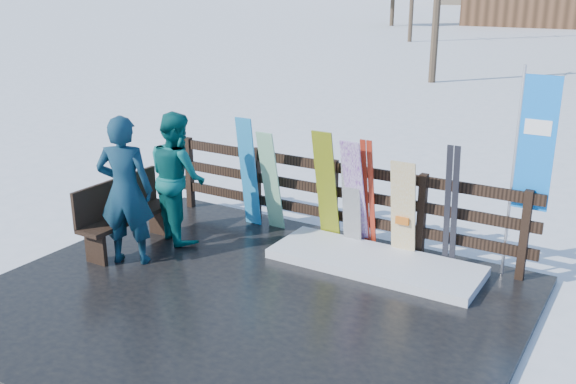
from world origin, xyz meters
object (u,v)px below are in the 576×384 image
Objects in this scene: snowboard_3 at (355,195)px; person_back at (177,177)px; snowboard_5 at (403,211)px; snowboard_1 at (271,182)px; bench at (123,212)px; snowboard_4 at (351,203)px; person_front at (125,191)px; snowboard_0 at (248,172)px; snowboard_2 at (326,187)px; rental_flag at (531,151)px.

person_back is at bearing -158.23° from snowboard_3.
snowboard_3 is at bearing -180.00° from snowboard_5.
snowboard_1 is 0.84× the size of person_back.
snowboard_3 is 1.18× the size of snowboard_5.
snowboard_4 is (2.68, 1.56, 0.14)m from bench.
person_front is (0.40, -0.32, 0.46)m from bench.
snowboard_2 is (1.30, -0.00, -0.02)m from snowboard_0.
snowboard_4 is 0.74m from snowboard_5.
rental_flag is at bearing 10.75° from snowboard_5.
rental_flag is at bearing 6.06° from snowboard_2.
snowboard_1 is (1.38, 1.56, 0.24)m from bench.
snowboard_2 is at bearing 180.00° from snowboard_3.
bench is at bearing -155.38° from snowboard_5.
snowboard_3 is at bearing -130.96° from person_back.
snowboard_5 reaches higher than bench.
snowboard_5 is (0.74, 0.00, 0.03)m from snowboard_4.
snowboard_0 is at bearing 180.00° from snowboard_2.
snowboard_0 reaches higher than snowboard_1.
snowboard_4 is (1.68, -0.00, -0.18)m from snowboard_0.
bench is 0.90× the size of snowboard_2.
person_front reaches higher than bench.
bench is 1.14× the size of snowboard_4.
person_back is at bearing 56.31° from bench.
snowboard_4 is 0.68× the size of person_front.
snowboard_2 is 0.42m from snowboard_4.
person_front is 0.97m from person_back.
rental_flag reaches higher than snowboard_0.
rental_flag is 4.61m from person_back.
snowboard_1 is 0.91m from snowboard_2.
snowboard_2 is 2.08m from person_back.
person_front is at bearing 115.35° from person_back.
snowboard_2 is at bearing -161.04° from person_front.
person_back is at bearing -157.78° from snowboard_4.
snowboard_0 is at bearing 57.49° from bench.
bench is at bearing -159.23° from rental_flag.
person_front reaches higher than snowboard_2.
person_back is (0.03, 0.97, -0.06)m from person_front.
person_back is (-1.86, -0.92, 0.10)m from snowboard_2.
snowboard_5 is 1.72m from rental_flag.
snowboard_5 is (2.42, 0.00, -0.15)m from snowboard_0.
snowboard_2 is 0.86× the size of person_front.
snowboard_4 is (1.29, 0.00, -0.10)m from snowboard_1.
snowboard_5 is 0.53× the size of rental_flag.
snowboard_5 is 0.71× the size of person_front.
snowboard_3 is 2.28m from rental_flag.
snowboard_3 is 2.48m from person_back.
snowboard_2 is 1.21× the size of snowboard_5.
snowboard_5 is at bearing 24.62° from bench.
person_back is (0.43, 0.65, 0.40)m from bench.
bench is 0.82× the size of person_back.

